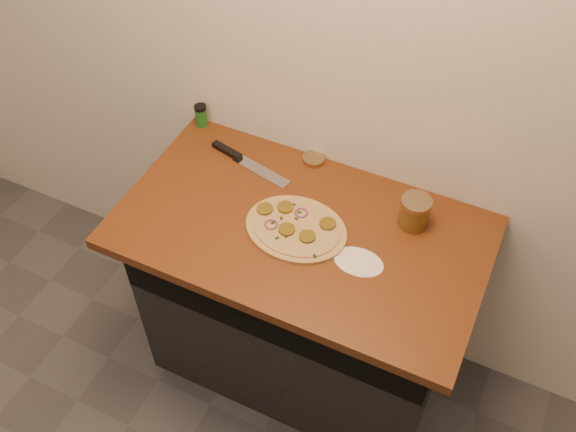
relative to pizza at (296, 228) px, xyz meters
The scene contains 8 objects.
cabinet 0.48m from the pizza, 75.80° to the left, with size 1.10×0.60×0.86m, color black.
countertop 0.04m from the pizza, 57.11° to the left, with size 1.20×0.70×0.04m, color brown.
pizza is the anchor object (origin of this frame).
chefs_knife 0.37m from the pizza, 145.61° to the left, with size 0.34×0.11×0.02m.
mason_jar_lid 0.33m from the pizza, 103.71° to the left, with size 0.08×0.08×0.02m, color tan.
salsa_jar 0.38m from the pizza, 29.31° to the left, with size 0.10×0.10×0.11m.
spice_shaker 0.63m from the pizza, 149.29° to the left, with size 0.04×0.04×0.09m.
flour_spill 0.24m from the pizza, ahead, with size 0.16×0.16×0.00m, color silver.
Camera 1 is at (0.54, 0.17, 2.47)m, focal length 40.00 mm.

